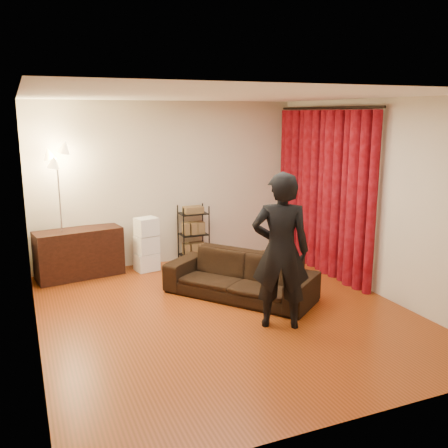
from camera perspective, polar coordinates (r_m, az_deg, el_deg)
name	(u,v)px	position (r m, az deg, el deg)	size (l,w,h in m)	color
floor	(226,313)	(6.48, 0.21, -10.15)	(5.00, 5.00, 0.00)	maroon
ceiling	(226,96)	(5.98, 0.23, 14.46)	(5.00, 5.00, 0.00)	white
wall_back	(168,184)	(8.42, -6.43, 4.62)	(5.00, 5.00, 0.00)	beige
wall_front	(352,266)	(3.97, 14.42, -4.72)	(5.00, 5.00, 0.00)	beige
wall_left	(29,225)	(5.63, -21.41, -0.13)	(5.00, 5.00, 0.00)	beige
wall_right	(375,198)	(7.25, 16.86, 2.88)	(5.00, 5.00, 0.00)	beige
curtain_rod	(327,108)	(8.00, 11.65, 12.87)	(0.04, 0.04, 2.65)	black
curtain	(322,192)	(8.08, 11.13, 3.59)	(0.22, 2.65, 2.55)	maroon
sofa	(240,276)	(6.93, 1.83, -5.96)	(2.07, 0.81, 0.60)	black
person	(281,251)	(5.86, 6.48, -3.08)	(0.68, 0.45, 1.86)	black
media_cabinet	(79,253)	(8.06, -16.22, -3.23)	(1.30, 0.49, 0.76)	black
storage_boxes	(146,244)	(8.12, -8.85, -2.30)	(0.35, 0.28, 0.88)	white
wire_shelf	(194,234)	(8.47, -3.50, -1.17)	(0.45, 0.31, 0.99)	black
floor_lamp	(61,215)	(7.83, -18.17, 0.95)	(0.36, 0.36, 2.02)	silver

